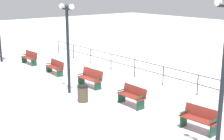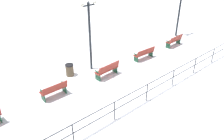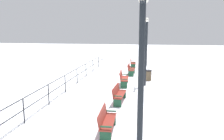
{
  "view_description": "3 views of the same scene",
  "coord_description": "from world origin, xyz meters",
  "px_view_note": "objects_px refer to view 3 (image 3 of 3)",
  "views": [
    {
      "loc": [
        9.37,
        13.53,
        5.1
      ],
      "look_at": [
        -1.03,
        0.76,
        0.94
      ],
      "focal_mm": 51.58,
      "sensor_mm": 36.0,
      "label": 1
    },
    {
      "loc": [
        -9.65,
        7.74,
        7.51
      ],
      "look_at": [
        -1.44,
        0.72,
        1.3
      ],
      "focal_mm": 36.84,
      "sensor_mm": 36.0,
      "label": 2
    },
    {
      "loc": [
        1.42,
        -14.4,
        3.74
      ],
      "look_at": [
        -1.16,
        1.37,
        0.77
      ],
      "focal_mm": 35.42,
      "sensor_mm": 36.0,
      "label": 3
    }
  ],
  "objects_px": {
    "lamppost_middle": "(146,42)",
    "lamppost_near": "(141,61)",
    "bench_fifth": "(132,63)",
    "lamppost_far": "(147,36)",
    "bench_nearest": "(106,121)",
    "bench_fourth": "(131,69)",
    "bench_third": "(123,78)",
    "trash_bin": "(148,75)",
    "bench_second": "(119,94)"
  },
  "relations": [
    {
      "from": "lamppost_far",
      "to": "bench_fifth",
      "type": "bearing_deg",
      "value": -129.46
    },
    {
      "from": "bench_nearest",
      "to": "lamppost_near",
      "type": "xyz_separation_m",
      "value": [
        1.26,
        -2.02,
        2.5
      ]
    },
    {
      "from": "bench_second",
      "to": "bench_fourth",
      "type": "bearing_deg",
      "value": 92.13
    },
    {
      "from": "bench_fifth",
      "to": "trash_bin",
      "type": "relative_size",
      "value": 1.9
    },
    {
      "from": "bench_second",
      "to": "trash_bin",
      "type": "distance_m",
      "value": 5.42
    },
    {
      "from": "bench_fourth",
      "to": "bench_fifth",
      "type": "xyz_separation_m",
      "value": [
        -0.12,
        3.51,
        -0.0
      ]
    },
    {
      "from": "bench_third",
      "to": "lamppost_near",
      "type": "height_order",
      "value": "lamppost_near"
    },
    {
      "from": "bench_third",
      "to": "bench_fifth",
      "type": "distance_m",
      "value": 7.03
    },
    {
      "from": "bench_third",
      "to": "lamppost_far",
      "type": "relative_size",
      "value": 0.34
    },
    {
      "from": "bench_nearest",
      "to": "bench_fifth",
      "type": "xyz_separation_m",
      "value": [
        -0.07,
        14.07,
        -0.01
      ]
    },
    {
      "from": "bench_third",
      "to": "bench_fourth",
      "type": "xyz_separation_m",
      "value": [
        0.23,
        3.52,
        -0.03
      ]
    },
    {
      "from": "bench_second",
      "to": "lamppost_near",
      "type": "height_order",
      "value": "lamppost_near"
    },
    {
      "from": "bench_fifth",
      "to": "lamppost_near",
      "type": "xyz_separation_m",
      "value": [
        1.33,
        -16.09,
        2.51
      ]
    },
    {
      "from": "bench_fourth",
      "to": "bench_nearest",
      "type": "bearing_deg",
      "value": -89.69
    },
    {
      "from": "bench_fifth",
      "to": "trash_bin",
      "type": "distance_m",
      "value": 5.56
    },
    {
      "from": "bench_second",
      "to": "trash_bin",
      "type": "height_order",
      "value": "bench_second"
    },
    {
      "from": "bench_nearest",
      "to": "bench_fourth",
      "type": "bearing_deg",
      "value": 87.46
    },
    {
      "from": "bench_nearest",
      "to": "lamppost_middle",
      "type": "xyz_separation_m",
      "value": [
        1.26,
        7.22,
        2.41
      ]
    },
    {
      "from": "lamppost_middle",
      "to": "trash_bin",
      "type": "xyz_separation_m",
      "value": [
        0.21,
        1.51,
        -2.5
      ]
    },
    {
      "from": "bench_third",
      "to": "lamppost_middle",
      "type": "relative_size",
      "value": 0.37
    },
    {
      "from": "lamppost_near",
      "to": "lamppost_far",
      "type": "distance_m",
      "value": 17.71
    },
    {
      "from": "bench_second",
      "to": "lamppost_far",
      "type": "height_order",
      "value": "lamppost_far"
    },
    {
      "from": "bench_nearest",
      "to": "bench_second",
      "type": "xyz_separation_m",
      "value": [
        -0.02,
        3.52,
        -0.03
      ]
    },
    {
      "from": "lamppost_middle",
      "to": "lamppost_far",
      "type": "distance_m",
      "value": 8.47
    },
    {
      "from": "lamppost_near",
      "to": "trash_bin",
      "type": "bearing_deg",
      "value": 88.9
    },
    {
      "from": "bench_fifth",
      "to": "lamppost_far",
      "type": "distance_m",
      "value": 3.28
    },
    {
      "from": "bench_nearest",
      "to": "lamppost_far",
      "type": "xyz_separation_m",
      "value": [
        1.26,
        15.69,
        2.51
      ]
    },
    {
      "from": "bench_fifth",
      "to": "lamppost_middle",
      "type": "height_order",
      "value": "lamppost_middle"
    },
    {
      "from": "bench_fourth",
      "to": "lamppost_middle",
      "type": "xyz_separation_m",
      "value": [
        1.21,
        -3.34,
        2.42
      ]
    },
    {
      "from": "bench_fourth",
      "to": "bench_third",
      "type": "bearing_deg",
      "value": -93.11
    },
    {
      "from": "bench_fourth",
      "to": "bench_fifth",
      "type": "distance_m",
      "value": 3.51
    },
    {
      "from": "bench_third",
      "to": "trash_bin",
      "type": "relative_size",
      "value": 2.14
    },
    {
      "from": "bench_nearest",
      "to": "bench_fifth",
      "type": "distance_m",
      "value": 14.07
    },
    {
      "from": "bench_second",
      "to": "lamppost_near",
      "type": "distance_m",
      "value": 6.23
    },
    {
      "from": "lamppost_near",
      "to": "bench_nearest",
      "type": "bearing_deg",
      "value": 122.02
    },
    {
      "from": "bench_fifth",
      "to": "lamppost_far",
      "type": "height_order",
      "value": "lamppost_far"
    },
    {
      "from": "bench_nearest",
      "to": "bench_fifth",
      "type": "height_order",
      "value": "bench_nearest"
    },
    {
      "from": "bench_third",
      "to": "lamppost_middle",
      "type": "xyz_separation_m",
      "value": [
        1.44,
        0.18,
        2.39
      ]
    },
    {
      "from": "bench_nearest",
      "to": "bench_third",
      "type": "xyz_separation_m",
      "value": [
        -0.17,
        7.03,
        0.01
      ]
    },
    {
      "from": "lamppost_middle",
      "to": "lamppost_near",
      "type": "bearing_deg",
      "value": -90.0
    },
    {
      "from": "bench_second",
      "to": "lamppost_far",
      "type": "xyz_separation_m",
      "value": [
        1.29,
        12.16,
        2.54
      ]
    },
    {
      "from": "bench_third",
      "to": "bench_second",
      "type": "bearing_deg",
      "value": -90.44
    },
    {
      "from": "lamppost_near",
      "to": "lamppost_middle",
      "type": "xyz_separation_m",
      "value": [
        0.0,
        9.24,
        -0.09
      ]
    },
    {
      "from": "bench_fourth",
      "to": "bench_fifth",
      "type": "bearing_deg",
      "value": 92.61
    },
    {
      "from": "trash_bin",
      "to": "lamppost_far",
      "type": "bearing_deg",
      "value": 91.7
    },
    {
      "from": "bench_fourth",
      "to": "lamppost_near",
      "type": "xyz_separation_m",
      "value": [
        1.21,
        -12.58,
        2.51
      ]
    },
    {
      "from": "bench_nearest",
      "to": "lamppost_far",
      "type": "height_order",
      "value": "lamppost_far"
    },
    {
      "from": "bench_nearest",
      "to": "lamppost_middle",
      "type": "bearing_deg",
      "value": 77.82
    },
    {
      "from": "bench_fifth",
      "to": "bench_second",
      "type": "bearing_deg",
      "value": -94.59
    },
    {
      "from": "bench_third",
      "to": "lamppost_far",
      "type": "height_order",
      "value": "lamppost_far"
    }
  ]
}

